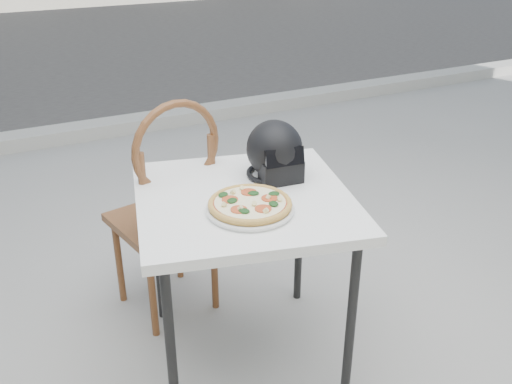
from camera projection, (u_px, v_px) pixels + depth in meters
name	position (u px, v px, depth m)	size (l,w,h in m)	color
ground	(248.00, 320.00, 2.86)	(80.00, 80.00, 0.00)	#A19E98
street_asphalt	(46.00, 50.00, 8.50)	(30.00, 8.00, 0.00)	black
curb	(108.00, 127.00, 5.25)	(30.00, 0.25, 0.12)	#ADABA2
cafe_table_main	(244.00, 212.00, 2.33)	(1.03, 1.03, 0.82)	white
plate	(250.00, 209.00, 2.17)	(0.37, 0.37, 0.02)	silver
pizza	(250.00, 203.00, 2.16)	(0.40, 0.40, 0.04)	gold
helmet	(275.00, 153.00, 2.42)	(0.26, 0.27, 0.25)	black
cafe_chair_main	(169.00, 200.00, 2.65)	(0.52, 0.52, 1.15)	brown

